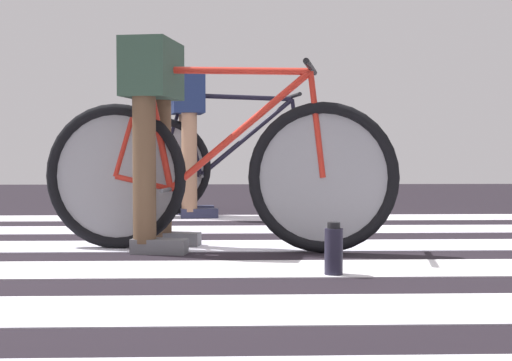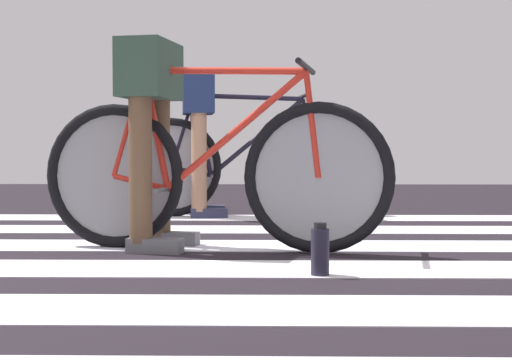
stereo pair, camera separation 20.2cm
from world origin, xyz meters
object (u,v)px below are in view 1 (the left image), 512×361
(cyclist_1_of_2, at_px, (153,115))
(bicycle_2_of_2, at_px, (231,163))
(water_bottle, at_px, (334,250))
(cyclist_2_of_2, at_px, (188,125))
(bicycle_1_of_2, at_px, (216,171))

(cyclist_1_of_2, relative_size, bicycle_2_of_2, 0.59)
(water_bottle, bearing_deg, cyclist_2_of_2, 105.57)
(bicycle_2_of_2, distance_m, water_bottle, 2.63)
(water_bottle, bearing_deg, bicycle_1_of_2, 123.23)
(bicycle_1_of_2, height_order, cyclist_1_of_2, cyclist_1_of_2)
(cyclist_1_of_2, bearing_deg, bicycle_2_of_2, 88.49)
(bicycle_1_of_2, relative_size, bicycle_2_of_2, 0.99)
(bicycle_2_of_2, height_order, water_bottle, bicycle_2_of_2)
(bicycle_2_of_2, bearing_deg, cyclist_1_of_2, -109.23)
(bicycle_1_of_2, xyz_separation_m, cyclist_1_of_2, (-0.31, 0.06, 0.27))
(water_bottle, bearing_deg, cyclist_1_of_2, 135.05)
(bicycle_2_of_2, distance_m, cyclist_2_of_2, 0.42)
(bicycle_1_of_2, height_order, cyclist_2_of_2, cyclist_2_of_2)
(bicycle_1_of_2, relative_size, cyclist_1_of_2, 1.69)
(bicycle_1_of_2, height_order, bicycle_2_of_2, same)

